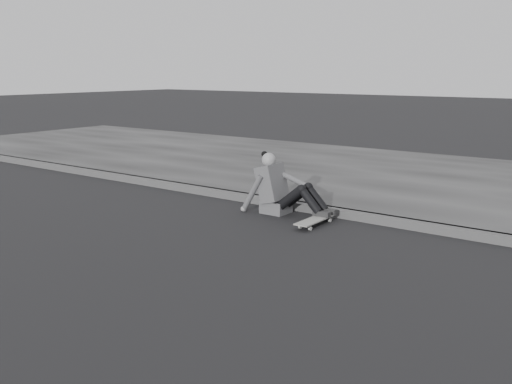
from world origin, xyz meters
TOP-DOWN VIEW (x-y plane):
  - ground at (0.00, 0.00)m, footprint 80.00×80.00m
  - curb at (0.00, 2.58)m, footprint 24.00×0.16m
  - sidewalk at (0.00, 5.60)m, footprint 24.00×6.00m
  - skateboard at (0.36, 2.00)m, footprint 0.20×0.78m
  - seated_woman at (-0.37, 2.25)m, footprint 1.38×0.46m

SIDE VIEW (x-z plane):
  - ground at x=0.00m, z-range 0.00..0.00m
  - curb at x=0.00m, z-range 0.00..0.12m
  - sidewalk at x=0.00m, z-range 0.00..0.12m
  - skateboard at x=0.36m, z-range 0.03..0.12m
  - seated_woman at x=-0.37m, z-range -0.08..0.80m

